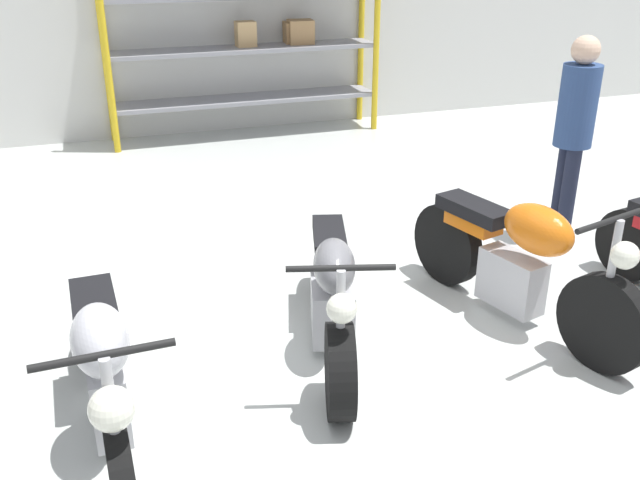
% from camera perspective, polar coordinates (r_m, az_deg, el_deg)
% --- Properties ---
extents(ground_plane, '(30.00, 30.00, 0.00)m').
position_cam_1_polar(ground_plane, '(4.71, 1.55, -9.70)').
color(ground_plane, silver).
extents(shelving_rack, '(3.51, 0.63, 2.84)m').
position_cam_1_polar(shelving_rack, '(9.46, -5.66, 17.18)').
color(shelving_rack, gold).
rests_on(shelving_rack, ground_plane).
extents(motorcycle_silver, '(0.59, 2.12, 1.00)m').
position_cam_1_polar(motorcycle_silver, '(3.98, -16.86, -10.05)').
color(motorcycle_silver, black).
rests_on(motorcycle_silver, ground_plane).
extents(motorcycle_grey, '(0.82, 1.96, 0.93)m').
position_cam_1_polar(motorcycle_grey, '(4.68, 1.02, -4.31)').
color(motorcycle_grey, black).
rests_on(motorcycle_grey, ground_plane).
extents(motorcycle_orange, '(0.85, 2.04, 1.03)m').
position_cam_1_polar(motorcycle_orange, '(5.14, 15.63, -1.56)').
color(motorcycle_orange, black).
rests_on(motorcycle_orange, ground_plane).
extents(person_browsing, '(0.40, 0.40, 1.79)m').
position_cam_1_polar(person_browsing, '(6.47, 19.72, 8.78)').
color(person_browsing, '#1E2338').
rests_on(person_browsing, ground_plane).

